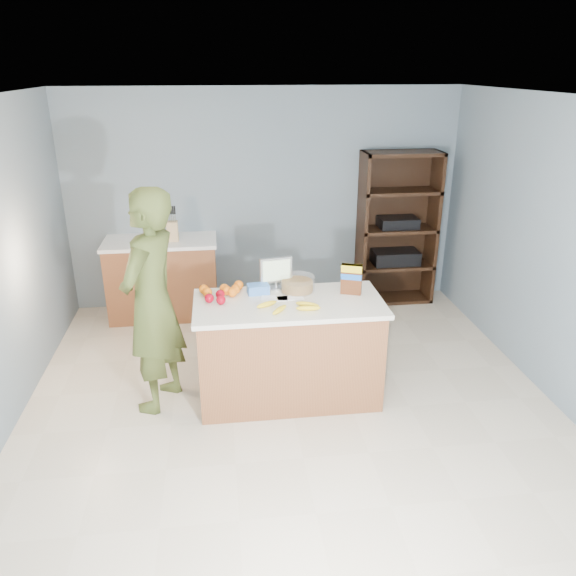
{
  "coord_description": "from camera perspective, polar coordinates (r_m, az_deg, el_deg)",
  "views": [
    {
      "loc": [
        -0.54,
        -3.9,
        2.72
      ],
      "look_at": [
        0.0,
        0.35,
        1.0
      ],
      "focal_mm": 35.0,
      "sensor_mm": 36.0,
      "label": 1
    }
  ],
  "objects": [
    {
      "name": "bananas",
      "position": [
        4.46,
        0.25,
        -1.9
      ],
      "size": [
        0.52,
        0.28,
        0.04
      ],
      "color": "yellow",
      "rests_on": "counter_peninsula"
    },
    {
      "name": "blue_carton",
      "position": [
        4.76,
        -3.05,
        -0.1
      ],
      "size": [
        0.19,
        0.14,
        0.08
      ],
      "primitive_type": "cube",
      "rotation": [
        0.0,
        0.0,
        0.11
      ],
      "color": "blue",
      "rests_on": "counter_peninsula"
    },
    {
      "name": "oranges",
      "position": [
        4.77,
        -6.5,
        -0.16
      ],
      "size": [
        0.38,
        0.24,
        0.08
      ],
      "color": "#E55B0E",
      "rests_on": "counter_peninsula"
    },
    {
      "name": "salad_bowl",
      "position": [
        4.81,
        0.94,
        0.37
      ],
      "size": [
        0.3,
        0.3,
        0.13
      ],
      "color": "#267219",
      "rests_on": "counter_peninsula"
    },
    {
      "name": "floor",
      "position": [
        4.78,
        0.54,
        -12.77
      ],
      "size": [
        4.5,
        5.0,
        0.02
      ],
      "primitive_type": "cube",
      "color": "beige",
      "rests_on": "ground"
    },
    {
      "name": "envelopes",
      "position": [
        4.67,
        -0.58,
        -1.02
      ],
      "size": [
        0.36,
        0.14,
        0.0
      ],
      "color": "white",
      "rests_on": "counter_peninsula"
    },
    {
      "name": "knife_block",
      "position": [
        6.3,
        -11.66,
        5.75
      ],
      "size": [
        0.12,
        0.1,
        0.31
      ],
      "color": "tan",
      "rests_on": "back_cabinet"
    },
    {
      "name": "tv",
      "position": [
        4.82,
        -1.23,
        1.71
      ],
      "size": [
        0.28,
        0.12,
        0.28
      ],
      "color": "silver",
      "rests_on": "counter_peninsula"
    },
    {
      "name": "walls",
      "position": [
        4.08,
        0.62,
        6.7
      ],
      "size": [
        4.52,
        5.02,
        2.51
      ],
      "color": "slate",
      "rests_on": "ground"
    },
    {
      "name": "cereal_box",
      "position": [
        4.74,
        6.47,
        1.11
      ],
      "size": [
        0.18,
        0.12,
        0.26
      ],
      "color": "#592B14",
      "rests_on": "counter_peninsula"
    },
    {
      "name": "person",
      "position": [
        4.64,
        -13.66,
        -1.4
      ],
      "size": [
        0.68,
        0.8,
        1.87
      ],
      "primitive_type": "imported",
      "rotation": [
        0.0,
        0.0,
        -1.98
      ],
      "color": "#424D20",
      "rests_on": "ground"
    },
    {
      "name": "apples",
      "position": [
        4.62,
        -7.24,
        -0.97
      ],
      "size": [
        0.17,
        0.2,
        0.08
      ],
      "color": "#950111",
      "rests_on": "counter_peninsula"
    },
    {
      "name": "counter_peninsula",
      "position": [
        4.82,
        0.08,
        -6.68
      ],
      "size": [
        1.56,
        0.76,
        0.9
      ],
      "color": "brown",
      "rests_on": "ground"
    },
    {
      "name": "shelving_unit",
      "position": [
        6.85,
        10.89,
        5.74
      ],
      "size": [
        0.9,
        0.4,
        1.8
      ],
      "color": "black",
      "rests_on": "ground"
    },
    {
      "name": "back_cabinet",
      "position": [
        6.54,
        -12.56,
        1.03
      ],
      "size": [
        1.24,
        0.62,
        0.9
      ],
      "color": "brown",
      "rests_on": "ground"
    }
  ]
}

